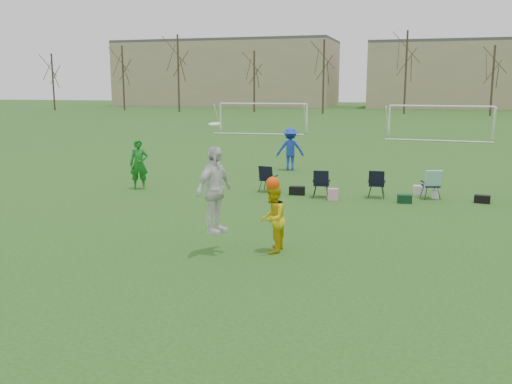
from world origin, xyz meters
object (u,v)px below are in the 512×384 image
(goal_left, at_px, (263,109))
(fielder_blue, at_px, (290,149))
(center_contest, at_px, (238,201))
(fielder_green_near, at_px, (139,164))
(goal_mid, at_px, (441,113))

(goal_left, bearing_deg, fielder_blue, -75.89)
(center_contest, distance_m, goal_left, 34.93)
(fielder_blue, bearing_deg, fielder_green_near, 39.58)
(fielder_green_near, relative_size, goal_left, 0.25)
(center_contest, bearing_deg, fielder_blue, 97.97)
(center_contest, relative_size, goal_mid, 0.41)
(goal_left, relative_size, goal_mid, 1.00)
(center_contest, bearing_deg, fielder_green_near, 131.87)
(fielder_green_near, distance_m, center_contest, 9.27)
(center_contest, distance_m, goal_mid, 32.16)
(goal_mid, bearing_deg, fielder_blue, -106.53)
(goal_left, bearing_deg, goal_mid, -13.13)
(fielder_green_near, bearing_deg, center_contest, -68.67)
(goal_left, bearing_deg, fielder_green_near, -89.12)
(fielder_blue, distance_m, center_contest, 13.43)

